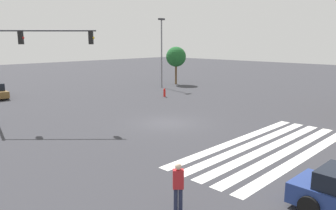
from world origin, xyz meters
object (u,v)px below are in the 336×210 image
at_px(fire_hydrant, 164,93).
at_px(pedestrian, 178,185).
at_px(tree_corner_a, 176,57).
at_px(street_light_pole_b, 162,47).
at_px(traffic_signal_mast, 23,54).

bearing_deg(fire_hydrant, pedestrian, -133.77).
distance_m(pedestrian, tree_corner_a, 32.96).
height_order(street_light_pole_b, tree_corner_a, street_light_pole_b).
bearing_deg(fire_hydrant, street_light_pole_b, 47.97).
xyz_separation_m(tree_corner_a, fire_hydrant, (-8.07, -5.95, -3.15)).
xyz_separation_m(pedestrian, street_light_pole_b, (20.34, 21.52, 3.97)).
bearing_deg(tree_corner_a, traffic_signal_mast, -162.64).
distance_m(traffic_signal_mast, tree_corner_a, 23.57).
height_order(pedestrian, tree_corner_a, tree_corner_a).
bearing_deg(traffic_signal_mast, street_light_pole_b, 62.74).
height_order(traffic_signal_mast, fire_hydrant, traffic_signal_mast).
bearing_deg(traffic_signal_mast, tree_corner_a, 62.36).
bearing_deg(tree_corner_a, street_light_pole_b, -164.64).
bearing_deg(traffic_signal_mast, pedestrian, -50.39).
bearing_deg(street_light_pole_b, traffic_signal_mast, -162.26).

